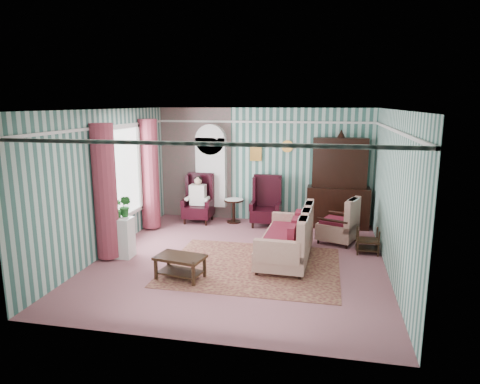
% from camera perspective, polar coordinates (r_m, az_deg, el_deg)
% --- Properties ---
extents(floor, '(6.00, 6.00, 0.00)m').
position_cam_1_polar(floor, '(8.49, 0.02, -9.02)').
color(floor, '#985864').
rests_on(floor, ground).
extents(room_shell, '(5.53, 6.02, 2.91)m').
position_cam_1_polar(room_shell, '(8.31, -3.92, 4.78)').
color(room_shell, '#37645A').
rests_on(room_shell, ground).
extents(bookcase, '(0.80, 0.28, 2.24)m').
position_cam_1_polar(bookcase, '(11.18, -3.85, 2.00)').
color(bookcase, white).
rests_on(bookcase, floor).
extents(dresser_hutch, '(1.50, 0.56, 2.36)m').
position_cam_1_polar(dresser_hutch, '(10.66, 13.07, 1.56)').
color(dresser_hutch, black).
rests_on(dresser_hutch, floor).
extents(wingback_left, '(0.76, 0.80, 1.25)m').
position_cam_1_polar(wingback_left, '(10.98, -5.61, -0.85)').
color(wingback_left, black).
rests_on(wingback_left, floor).
extents(wingback_right, '(0.76, 0.80, 1.25)m').
position_cam_1_polar(wingback_right, '(10.60, 3.47, -1.27)').
color(wingback_right, black).
rests_on(wingback_right, floor).
extents(seated_woman, '(0.44, 0.40, 1.18)m').
position_cam_1_polar(seated_woman, '(10.98, -5.61, -1.03)').
color(seated_woman, white).
rests_on(seated_woman, floor).
extents(round_side_table, '(0.50, 0.50, 0.60)m').
position_cam_1_polar(round_side_table, '(10.97, -0.84, -2.55)').
color(round_side_table, black).
rests_on(round_side_table, floor).
extents(nest_table, '(0.45, 0.38, 0.54)m').
position_cam_1_polar(nest_table, '(9.14, 16.64, -6.20)').
color(nest_table, black).
rests_on(nest_table, floor).
extents(plant_stand, '(0.55, 0.35, 0.80)m').
position_cam_1_polar(plant_stand, '(8.87, -15.84, -5.83)').
color(plant_stand, silver).
rests_on(plant_stand, floor).
extents(rug, '(3.20, 2.60, 0.01)m').
position_cam_1_polar(rug, '(8.16, 1.69, -9.86)').
color(rug, '#4A1818').
rests_on(rug, floor).
extents(sofa, '(1.04, 2.11, 1.06)m').
position_cam_1_polar(sofa, '(8.39, 6.11, -5.53)').
color(sofa, '#C1B595').
rests_on(sofa, floor).
extents(floral_armchair, '(1.07, 1.07, 0.95)m').
position_cam_1_polar(floral_armchair, '(9.62, 12.92, -3.84)').
color(floral_armchair, beige).
rests_on(floral_armchair, floor).
extents(coffee_table, '(0.92, 0.66, 0.41)m').
position_cam_1_polar(coffee_table, '(7.64, -7.96, -9.91)').
color(coffee_table, black).
rests_on(coffee_table, floor).
extents(potted_plant_a, '(0.40, 0.36, 0.40)m').
position_cam_1_polar(potted_plant_a, '(8.63, -17.10, -2.26)').
color(potted_plant_a, '#1C5A1C').
rests_on(potted_plant_a, plant_stand).
extents(potted_plant_b, '(0.27, 0.23, 0.43)m').
position_cam_1_polar(potted_plant_b, '(8.75, -15.05, -1.83)').
color(potted_plant_b, '#22531A').
rests_on(potted_plant_b, plant_stand).
extents(potted_plant_c, '(0.24, 0.24, 0.35)m').
position_cam_1_polar(potted_plant_c, '(8.76, -16.11, -2.17)').
color(potted_plant_c, '#23561B').
rests_on(potted_plant_c, plant_stand).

